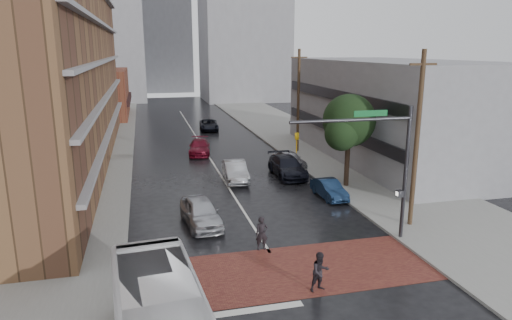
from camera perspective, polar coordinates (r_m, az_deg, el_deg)
name	(u,v)px	position (r m, az deg, el deg)	size (l,w,h in m)	color
ground	(285,277)	(21.26, 3.65, -14.35)	(160.00, 160.00, 0.00)	black
crosswalk	(282,271)	(21.68, 3.24, -13.72)	(14.00, 5.00, 0.02)	brown
sidewalk_west	(82,161)	(44.36, -20.94, -0.10)	(9.00, 90.00, 0.15)	gray
sidewalk_east	(319,148)	(47.26, 7.88, 1.50)	(9.00, 90.00, 0.15)	gray
storefront_west	(100,93)	(72.42, -18.96, 7.87)	(8.00, 16.00, 7.00)	brown
building_east	(391,110)	(44.26, 16.54, 6.05)	(11.00, 26.00, 9.00)	gray
distant_tower_west	(94,16)	(96.39, -19.61, 16.57)	(18.00, 16.00, 32.00)	gray
distant_tower_east	(244,6)	(92.35, -1.56, 18.72)	(16.00, 14.00, 36.00)	gray
distant_tower_center	(165,40)	(113.02, -11.33, 14.51)	(12.00, 10.00, 24.00)	gray
street_tree	(349,124)	(33.54, 11.54, 4.43)	(4.20, 4.10, 6.90)	#332319
signal_mast	(382,155)	(24.02, 15.42, 0.57)	(6.50, 0.30, 7.20)	#2D2D33
utility_pole_near	(417,139)	(26.71, 19.47, 2.46)	(1.60, 0.26, 10.00)	#473321
utility_pole_far	(298,100)	(44.58, 5.31, 7.43)	(1.60, 0.26, 10.00)	#473321
pedestrian_a	(262,234)	(23.41, 0.73, -9.19)	(0.64, 0.42, 1.76)	black
pedestrian_b	(320,272)	(19.94, 8.04, -13.66)	(0.84, 0.66, 1.74)	black
car_travel_a	(201,212)	(26.74, -6.91, -6.50)	(1.88, 4.67, 1.59)	#B4B6BC
car_travel_b	(235,171)	(35.33, -2.61, -1.41)	(1.63, 4.68, 1.54)	#AAADB2
car_travel_c	(199,147)	(44.65, -7.08, 1.63)	(1.97, 4.85, 1.41)	maroon
suv_travel	(209,125)	(57.76, -5.92, 4.39)	(2.24, 4.85, 1.35)	black
car_parked_near	(329,189)	(31.77, 9.12, -3.60)	(1.32, 3.79, 1.25)	#132643
car_parked_mid	(287,166)	(36.76, 3.93, -0.80)	(2.20, 5.40, 1.57)	black
car_parked_far	(290,159)	(39.69, 4.21, 0.15)	(1.64, 4.07, 1.39)	#B6B7BF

